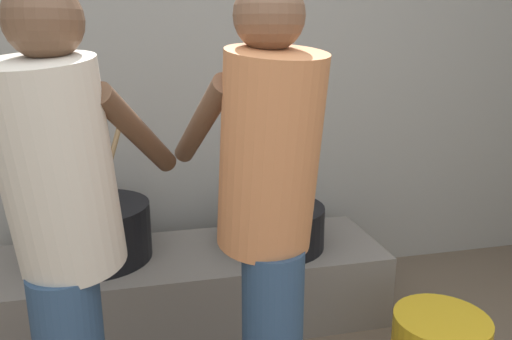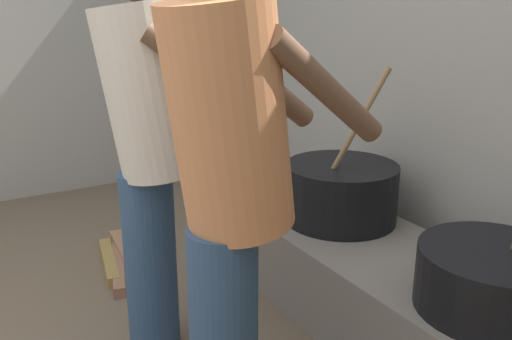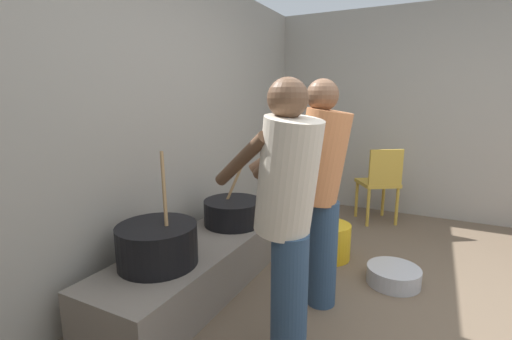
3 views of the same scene
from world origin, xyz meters
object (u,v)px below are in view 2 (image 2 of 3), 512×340
at_px(cook_in_orange_shirt, 231,179).
at_px(cooking_pot_secondary, 493,280).
at_px(cook_in_cream_shirt, 152,137).
at_px(cooking_pot_main, 341,192).

bearing_deg(cook_in_orange_shirt, cooking_pot_secondary, 73.13).
xyz_separation_m(cook_in_cream_shirt, cook_in_orange_shirt, (0.60, 0.00, 0.01)).
bearing_deg(cook_in_cream_shirt, cooking_pot_main, 90.65).
relative_size(cooking_pot_main, cook_in_orange_shirt, 0.46).
distance_m(cooking_pot_secondary, cook_in_orange_shirt, 0.96).
height_order(cooking_pot_main, cook_in_orange_shirt, cook_in_orange_shirt).
bearing_deg(cook_in_orange_shirt, cooking_pot_main, 124.52).
bearing_deg(cook_in_cream_shirt, cook_in_orange_shirt, 0.15).
bearing_deg(cooking_pot_main, cooking_pot_secondary, -3.92).
distance_m(cook_in_cream_shirt, cook_in_orange_shirt, 0.60).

